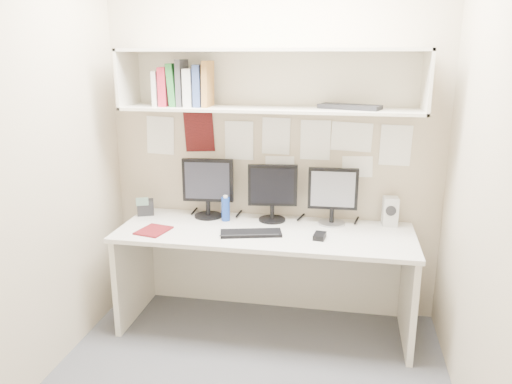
% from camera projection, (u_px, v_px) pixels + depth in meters
% --- Properties ---
extents(floor, '(2.40, 2.00, 0.01)m').
position_uv_depth(floor, '(246.00, 382.00, 2.97)').
color(floor, '#47484D').
rests_on(floor, ground).
extents(wall_back, '(2.40, 0.02, 2.60)m').
position_uv_depth(wall_back, '(273.00, 139.00, 3.57)').
color(wall_back, tan).
rests_on(wall_back, ground).
extents(wall_front, '(2.40, 0.02, 2.60)m').
position_uv_depth(wall_front, '(185.00, 234.00, 1.67)').
color(wall_front, tan).
rests_on(wall_front, ground).
extents(wall_left, '(0.02, 2.00, 2.60)m').
position_uv_depth(wall_left, '(38.00, 161.00, 2.83)').
color(wall_left, tan).
rests_on(wall_left, ground).
extents(wall_right, '(0.02, 2.00, 2.60)m').
position_uv_depth(wall_right, '(488.00, 179.00, 2.41)').
color(wall_right, tan).
rests_on(wall_right, ground).
extents(desk, '(2.00, 0.70, 0.73)m').
position_uv_depth(desk, '(265.00, 279.00, 3.48)').
color(desk, beige).
rests_on(desk, floor).
extents(overhead_hutch, '(2.00, 0.38, 0.40)m').
position_uv_depth(overhead_hutch, '(271.00, 80.00, 3.32)').
color(overhead_hutch, beige).
rests_on(overhead_hutch, wall_back).
extents(pinned_papers, '(1.92, 0.01, 0.48)m').
position_uv_depth(pinned_papers, '(273.00, 146.00, 3.58)').
color(pinned_papers, white).
rests_on(pinned_papers, wall_back).
extents(monitor_left, '(0.37, 0.20, 0.43)m').
position_uv_depth(monitor_left, '(208.00, 185.00, 3.61)').
color(monitor_left, black).
rests_on(monitor_left, desk).
extents(monitor_center, '(0.35, 0.19, 0.41)m').
position_uv_depth(monitor_center, '(273.00, 190.00, 3.53)').
color(monitor_center, black).
rests_on(monitor_center, desk).
extents(monitor_right, '(0.34, 0.19, 0.40)m').
position_uv_depth(monitor_right, '(333.00, 193.00, 3.46)').
color(monitor_right, '#A5A5AA').
rests_on(monitor_right, desk).
extents(keyboard, '(0.43, 0.24, 0.02)m').
position_uv_depth(keyboard, '(251.00, 233.00, 3.30)').
color(keyboard, black).
rests_on(keyboard, desk).
extents(mouse, '(0.08, 0.12, 0.03)m').
position_uv_depth(mouse, '(320.00, 236.00, 3.23)').
color(mouse, black).
rests_on(mouse, desk).
extents(speaker, '(0.11, 0.11, 0.20)m').
position_uv_depth(speaker, '(390.00, 211.00, 3.46)').
color(speaker, '#B3B3AE').
rests_on(speaker, desk).
extents(blue_bottle, '(0.06, 0.06, 0.19)m').
position_uv_depth(blue_bottle, '(226.00, 209.00, 3.56)').
color(blue_bottle, navy).
rests_on(blue_bottle, desk).
extents(maroon_notebook, '(0.23, 0.26, 0.01)m').
position_uv_depth(maroon_notebook, '(154.00, 231.00, 3.36)').
color(maroon_notebook, '#5C0F14').
rests_on(maroon_notebook, desk).
extents(desk_phone, '(0.15, 0.14, 0.14)m').
position_uv_depth(desk_phone, '(145.00, 207.00, 3.71)').
color(desk_phone, black).
rests_on(desk_phone, desk).
extents(book_stack, '(0.39, 0.19, 0.31)m').
position_uv_depth(book_stack, '(184.00, 86.00, 3.38)').
color(book_stack, silver).
rests_on(book_stack, overhead_hutch).
extents(hutch_tray, '(0.42, 0.27, 0.03)m').
position_uv_depth(hutch_tray, '(350.00, 107.00, 3.23)').
color(hutch_tray, black).
rests_on(hutch_tray, overhead_hutch).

